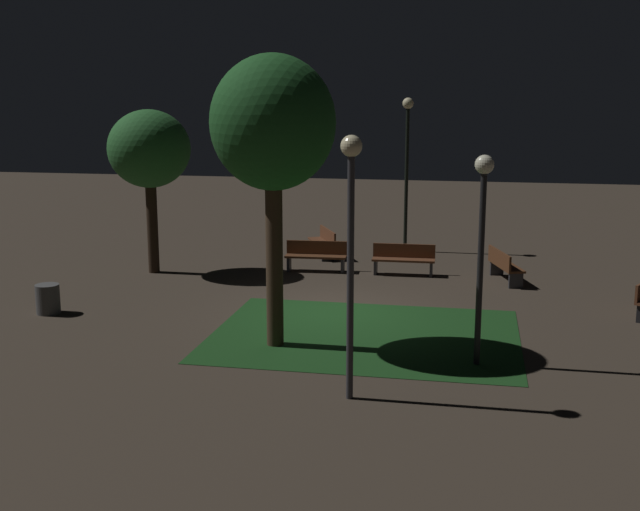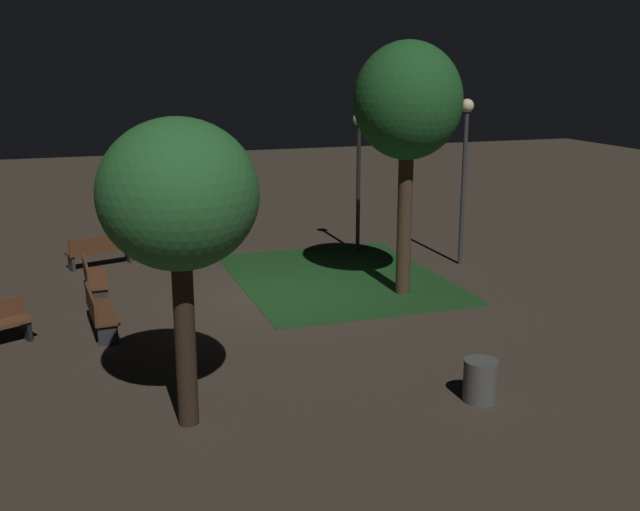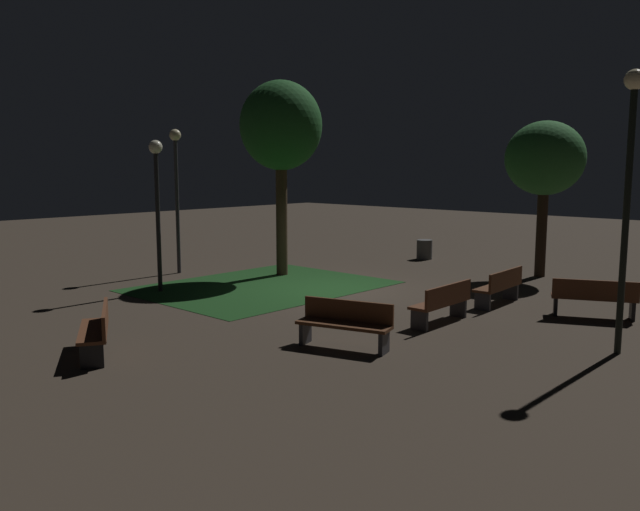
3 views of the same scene
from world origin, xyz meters
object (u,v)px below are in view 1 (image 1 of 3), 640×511
lamp_post_near_wall (351,223)px  bench_front_left (404,258)px  bench_path_side (316,255)px  lamp_post_plaza_east (482,222)px  tree_back_left (149,151)px  tree_back_right (273,126)px  lamp_post_path_center (407,149)px  trash_bin (48,299)px  bench_back_row (504,265)px  bench_by_lamp (324,241)px

lamp_post_near_wall → bench_front_left: bearing=-90.3°
bench_path_side → lamp_post_plaza_east: size_ratio=0.45×
tree_back_left → lamp_post_near_wall: 11.28m
tree_back_right → lamp_post_near_wall: tree_back_right is taller
lamp_post_path_center → trash_bin: lamp_post_path_center is taller
bench_back_row → tree_back_left: bearing=4.2°
bench_front_left → tree_back_left: tree_back_left is taller
tree_back_left → trash_bin: tree_back_left is taller
tree_back_right → lamp_post_path_center: tree_back_right is taller
bench_path_side → tree_back_right: bearing=94.4°
bench_back_row → trash_bin: 12.07m
tree_back_right → lamp_post_plaza_east: (-4.13, 0.45, -1.72)m
bench_front_left → lamp_post_plaza_east: (-2.10, 7.56, 2.31)m
lamp_post_plaza_east → trash_bin: lamp_post_plaza_east is taller
bench_by_lamp → tree_back_right: tree_back_right is taller
bench_by_lamp → tree_back_right: bearing=94.5°
tree_back_right → trash_bin: tree_back_right is taller
bench_back_row → bench_by_lamp: 6.13m
bench_path_side → lamp_post_plaza_east: (-4.68, 7.56, 2.31)m
bench_back_row → lamp_post_path_center: bearing=-51.5°
bench_front_left → lamp_post_path_center: (0.27, -3.53, 2.89)m
lamp_post_path_center → lamp_post_near_wall: bearing=90.9°
lamp_post_plaza_east → lamp_post_path_center: bearing=-78.0°
lamp_post_near_wall → lamp_post_plaza_east: bearing=-134.2°
tree_back_left → lamp_post_near_wall: size_ratio=1.05×
tree_back_left → trash_bin: size_ratio=6.68×
lamp_post_near_wall → lamp_post_plaza_east: 3.09m
bench_back_row → tree_back_left: size_ratio=0.39×
bench_front_left → bench_back_row: (-2.82, 0.34, 0.00)m
bench_path_side → trash_bin: bench_path_side is taller
bench_front_left → bench_path_side: same height
bench_path_side → lamp_post_near_wall: bearing=104.6°
bench_front_left → lamp_post_plaza_east: bearing=105.5°
bench_back_row → lamp_post_plaza_east: (0.72, 7.22, 2.31)m
bench_front_left → bench_by_lamp: bearing=-38.2°
bench_by_lamp → tree_back_left: tree_back_left is taller
tree_back_left → lamp_post_path_center: (-6.96, -4.62, -0.19)m
bench_front_left → trash_bin: bearing=36.1°
bench_path_side → lamp_post_path_center: lamp_post_path_center is taller
tree_back_right → lamp_post_path_center: bearing=-99.4°
bench_front_left → trash_bin: 9.84m
bench_path_side → lamp_post_plaza_east: bearing=121.8°
bench_path_side → bench_back_row: same height
bench_path_side → bench_front_left: bearing=-180.0°
bench_path_side → bench_by_lamp: bearing=-85.1°
tree_back_left → tree_back_right: bearing=130.7°
lamp_post_path_center → lamp_post_near_wall: size_ratio=1.12×
trash_bin → tree_back_left: bearing=-98.8°
bench_front_left → lamp_post_near_wall: 10.11m
bench_front_left → tree_back_right: 8.43m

